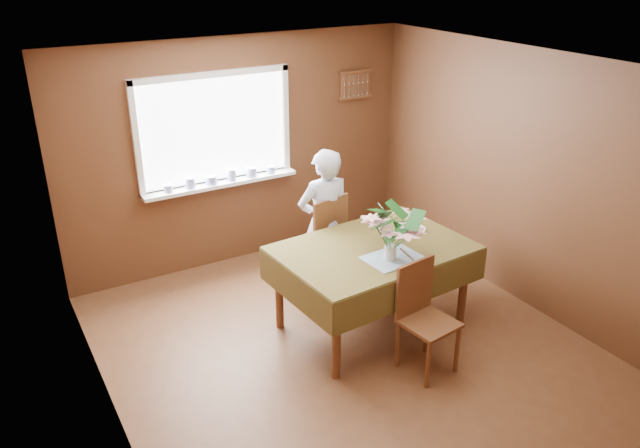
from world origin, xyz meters
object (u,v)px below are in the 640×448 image
chair_near (422,312)px  flower_bouquet (391,228)px  seated_woman (324,223)px  dining_table (373,257)px  chair_far (322,240)px

chair_near → flower_bouquet: bearing=86.8°
seated_woman → flower_bouquet: 1.12m
chair_near → flower_bouquet: 0.75m
dining_table → flower_bouquet: bearing=-97.5°
chair_near → flower_bouquet: size_ratio=1.79×
dining_table → chair_near: 0.74m
chair_near → flower_bouquet: flower_bouquet is taller
chair_far → seated_woman: (-0.00, -0.04, 0.20)m
chair_far → seated_woman: seated_woman is taller
dining_table → chair_far: size_ratio=1.69×
chair_far → chair_near: chair_far is taller
flower_bouquet → dining_table: bearing=86.2°
dining_table → seated_woman: 0.79m
chair_far → chair_near: 1.54m
seated_woman → flower_bouquet: (0.03, -1.06, 0.36)m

